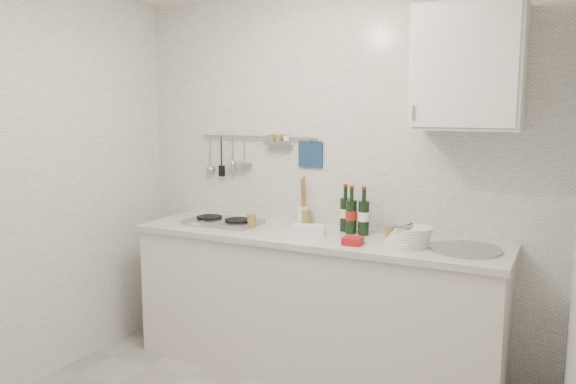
% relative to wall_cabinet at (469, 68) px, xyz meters
% --- Properties ---
extents(back_wall, '(3.00, 0.02, 2.50)m').
position_rel_wall_cabinet_xyz_m(back_wall, '(-0.90, 0.18, -0.70)').
color(back_wall, silver).
rests_on(back_wall, floor).
extents(wall_left, '(0.02, 2.80, 2.50)m').
position_rel_wall_cabinet_xyz_m(wall_left, '(-2.40, -1.22, -0.70)').
color(wall_left, silver).
rests_on(wall_left, floor).
extents(counter, '(2.44, 0.64, 0.96)m').
position_rel_wall_cabinet_xyz_m(counter, '(-0.89, -0.12, -1.52)').
color(counter, silver).
rests_on(counter, floor).
extents(wall_rail, '(0.98, 0.09, 0.34)m').
position_rel_wall_cabinet_xyz_m(wall_rail, '(-1.50, 0.15, -0.52)').
color(wall_rail, '#93969B').
rests_on(wall_rail, back_wall).
extents(wall_cabinet, '(0.60, 0.38, 0.70)m').
position_rel_wall_cabinet_xyz_m(wall_cabinet, '(0.00, 0.00, 0.00)').
color(wall_cabinet, silver).
rests_on(wall_cabinet, back_wall).
extents(plate_stack_hob, '(0.24, 0.24, 0.02)m').
position_rel_wall_cabinet_xyz_m(plate_stack_hob, '(-1.73, -0.17, -1.02)').
color(plate_stack_hob, '#5262BB').
rests_on(plate_stack_hob, counter).
extents(plate_stack_sink, '(0.28, 0.27, 0.12)m').
position_rel_wall_cabinet_xyz_m(plate_stack_sink, '(-0.26, -0.16, -0.98)').
color(plate_stack_sink, white).
rests_on(plate_stack_sink, counter).
extents(wine_bottles, '(0.22, 0.13, 0.31)m').
position_rel_wall_cabinet_xyz_m(wine_bottles, '(-0.68, 0.02, -0.87)').
color(wine_bottles, black).
rests_on(wine_bottles, counter).
extents(butter_dish, '(0.23, 0.17, 0.06)m').
position_rel_wall_cabinet_xyz_m(butter_dish, '(-0.92, -0.16, -1.00)').
color(butter_dish, white).
rests_on(butter_dish, counter).
extents(strawberry_punnet, '(0.11, 0.11, 0.05)m').
position_rel_wall_cabinet_xyz_m(strawberry_punnet, '(-0.58, -0.28, -1.01)').
color(strawberry_punnet, red).
rests_on(strawberry_punnet, counter).
extents(utensil_crock, '(0.08, 0.08, 0.34)m').
position_rel_wall_cabinet_xyz_m(utensil_crock, '(-1.10, 0.12, -0.95)').
color(utensil_crock, white).
rests_on(utensil_crock, counter).
extents(jar_a, '(0.07, 0.07, 0.11)m').
position_rel_wall_cabinet_xyz_m(jar_a, '(-1.07, 0.11, -0.97)').
color(jar_a, olive).
rests_on(jar_a, counter).
extents(jar_b, '(0.07, 0.07, 0.07)m').
position_rel_wall_cabinet_xyz_m(jar_b, '(-0.45, 0.07, -0.99)').
color(jar_b, olive).
rests_on(jar_b, counter).
extents(jar_c, '(0.07, 0.07, 0.08)m').
position_rel_wall_cabinet_xyz_m(jar_c, '(-0.44, 0.03, -0.99)').
color(jar_c, olive).
rests_on(jar_c, counter).
extents(jar_d, '(0.06, 0.06, 0.10)m').
position_rel_wall_cabinet_xyz_m(jar_d, '(-1.36, -0.14, -0.98)').
color(jar_d, olive).
rests_on(jar_d, counter).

